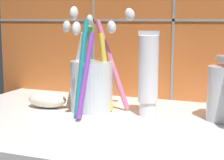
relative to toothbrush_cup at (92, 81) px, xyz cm
name	(u,v)px	position (x,y,z in cm)	size (l,w,h in cm)	color
sink_counter	(136,128)	(9.90, -4.67, -6.42)	(70.06, 38.63, 2.00)	white
toothbrush_cup	(92,81)	(0.00, 0.00, 0.00)	(14.86, 15.80, 18.70)	silver
toothpaste_tube	(148,74)	(10.52, 0.09, 1.80)	(3.57, 3.40, 14.55)	white
soap_bar	(47,100)	(-8.86, -0.74, -3.97)	(7.71, 4.86, 2.91)	silver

